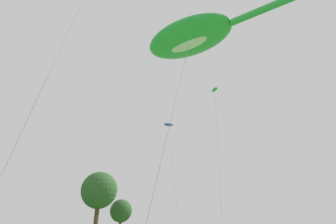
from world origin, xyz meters
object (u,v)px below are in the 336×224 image
object	(u,v)px
big_show_kite	(191,38)
small_kite_triangle_green	(215,92)
tree_pine_center	(121,211)
tree_broad_distant	(99,190)
small_kite_stunt_black	(169,126)

from	to	relation	value
big_show_kite	small_kite_triangle_green	xyz separation A→B (m)	(9.68, 6.42, 2.19)
big_show_kite	tree_pine_center	size ratio (longest dim) A/B	1.88
big_show_kite	tree_broad_distant	world-z (taller)	big_show_kite
big_show_kite	small_kite_triangle_green	size ratio (longest dim) A/B	0.87
small_kite_triangle_green	tree_broad_distant	bearing A→B (deg)	24.72
big_show_kite	tree_pine_center	xyz separation A→B (m)	(18.26, 40.11, -7.95)
small_kite_triangle_green	tree_pine_center	world-z (taller)	small_kite_triangle_green
small_kite_triangle_green	small_kite_stunt_black	size ratio (longest dim) A/B	1.22
small_kite_triangle_green	tree_broad_distant	xyz separation A→B (m)	(1.97, 30.48, -6.98)
big_show_kite	small_kite_stunt_black	world-z (taller)	big_show_kite
tree_broad_distant	tree_pine_center	bearing A→B (deg)	25.87
big_show_kite	small_kite_triangle_green	world-z (taller)	small_kite_triangle_green
big_show_kite	small_kite_stunt_black	size ratio (longest dim) A/B	1.06
small_kite_triangle_green	small_kite_stunt_black	world-z (taller)	small_kite_triangle_green
tree_broad_distant	tree_pine_center	world-z (taller)	tree_broad_distant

